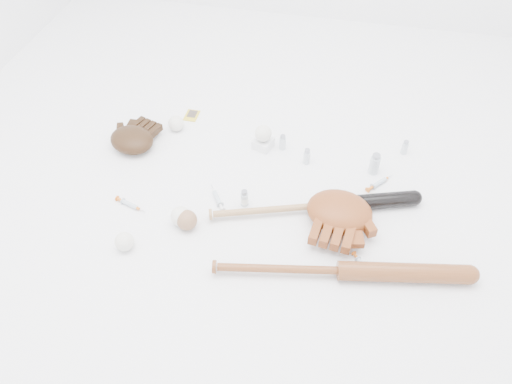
% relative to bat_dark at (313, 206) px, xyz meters
% --- Properties ---
extents(bat_dark, '(0.79, 0.32, 0.06)m').
position_rel_bat_dark_xyz_m(bat_dark, '(0.00, 0.00, 0.00)').
color(bat_dark, black).
rests_on(bat_dark, ground).
extents(bat_wood, '(0.89, 0.23, 0.07)m').
position_rel_bat_dark_xyz_m(bat_wood, '(0.13, -0.27, 0.00)').
color(bat_wood, brown).
rests_on(bat_wood, ground).
extents(glove_dark, '(0.29, 0.29, 0.08)m').
position_rel_bat_dark_xyz_m(glove_dark, '(-0.80, 0.20, 0.01)').
color(glove_dark, black).
rests_on(glove_dark, ground).
extents(glove_tan, '(0.32, 0.32, 0.10)m').
position_rel_bat_dark_xyz_m(glove_tan, '(0.10, -0.02, 0.02)').
color(glove_tan, brown).
rests_on(glove_tan, ground).
extents(trading_card, '(0.06, 0.08, 0.00)m').
position_rel_bat_dark_xyz_m(trading_card, '(-0.62, 0.46, -0.03)').
color(trading_card, gold).
rests_on(trading_card, ground).
extents(pedestal, '(0.09, 0.09, 0.04)m').
position_rel_bat_dark_xyz_m(pedestal, '(-0.26, 0.32, -0.01)').
color(pedestal, white).
rests_on(pedestal, ground).
extents(baseball_on_pedestal, '(0.07, 0.07, 0.07)m').
position_rel_bat_dark_xyz_m(baseball_on_pedestal, '(-0.26, 0.32, 0.05)').
color(baseball_on_pedestal, white).
rests_on(baseball_on_pedestal, pedestal).
extents(baseball_left, '(0.07, 0.07, 0.07)m').
position_rel_bat_dark_xyz_m(baseball_left, '(-0.46, -0.16, 0.01)').
color(baseball_left, white).
rests_on(baseball_left, ground).
extents(baseball_upper, '(0.07, 0.07, 0.07)m').
position_rel_bat_dark_xyz_m(baseball_upper, '(-0.65, 0.35, 0.00)').
color(baseball_upper, white).
rests_on(baseball_upper, ground).
extents(baseball_mid, '(0.07, 0.07, 0.07)m').
position_rel_bat_dark_xyz_m(baseball_mid, '(-0.62, -0.31, 0.00)').
color(baseball_mid, white).
rests_on(baseball_mid, ground).
extents(baseball_aged, '(0.08, 0.08, 0.08)m').
position_rel_bat_dark_xyz_m(baseball_aged, '(-0.44, -0.17, 0.01)').
color(baseball_aged, '#8F6445').
rests_on(baseball_aged, ground).
extents(syringe_0, '(0.15, 0.07, 0.02)m').
position_rel_bat_dark_xyz_m(syringe_0, '(-0.68, -0.12, -0.02)').
color(syringe_0, '#ADBCC6').
rests_on(syringe_0, ground).
extents(syringe_1, '(0.11, 0.15, 0.02)m').
position_rel_bat_dark_xyz_m(syringe_1, '(-0.37, -0.02, -0.02)').
color(syringe_1, '#ADBCC6').
rests_on(syringe_1, ground).
extents(syringe_2, '(0.12, 0.14, 0.02)m').
position_rel_bat_dark_xyz_m(syringe_2, '(0.24, 0.20, -0.02)').
color(syringe_2, '#ADBCC6').
rests_on(syringe_2, ground).
extents(syringe_3, '(0.10, 0.13, 0.02)m').
position_rel_bat_dark_xyz_m(syringe_3, '(0.20, -0.21, -0.02)').
color(syringe_3, '#ADBCC6').
rests_on(syringe_3, ground).
extents(vial_0, '(0.03, 0.03, 0.07)m').
position_rel_bat_dark_xyz_m(vial_0, '(-0.06, 0.26, 0.01)').
color(vial_0, silver).
rests_on(vial_0, ground).
extents(vial_1, '(0.03, 0.03, 0.06)m').
position_rel_bat_dark_xyz_m(vial_1, '(0.33, 0.41, 0.00)').
color(vial_1, silver).
rests_on(vial_1, ground).
extents(vial_2, '(0.03, 0.03, 0.07)m').
position_rel_bat_dark_xyz_m(vial_2, '(-0.18, 0.33, 0.01)').
color(vial_2, silver).
rests_on(vial_2, ground).
extents(vial_3, '(0.04, 0.04, 0.09)m').
position_rel_bat_dark_xyz_m(vial_3, '(0.21, 0.26, 0.02)').
color(vial_3, silver).
rests_on(vial_3, ground).
extents(vial_4, '(0.03, 0.03, 0.07)m').
position_rel_bat_dark_xyz_m(vial_4, '(-0.26, -0.02, 0.01)').
color(vial_4, silver).
rests_on(vial_4, ground).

